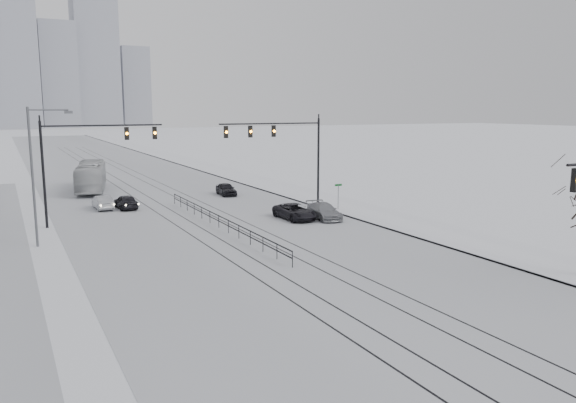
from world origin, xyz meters
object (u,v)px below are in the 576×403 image
Objects in this scene: sedan_sb_inner at (126,202)px; box_truck at (91,177)px; sedan_nb_right at (324,211)px; sedan_nb_front at (295,212)px; sedan_sb_outer at (103,202)px; sedan_nb_far at (226,189)px.

box_truck is at bearing -89.34° from sedan_sb_inner.
sedan_sb_inner is at bearing 106.07° from box_truck.
sedan_nb_right is at bearing 131.49° from box_truck.
sedan_sb_inner is 18.07m from sedan_nb_right.
sedan_sb_inner is 0.83× the size of sedan_nb_front.
sedan_nb_front is at bearing 128.38° from box_truck.
sedan_sb_inner is at bearing 144.96° from sedan_nb_right.
sedan_sb_outer is at bearing 97.62° from box_truck.
sedan_nb_far is at bearing 106.30° from sedan_nb_right.
sedan_nb_far is (10.87, 3.42, -0.00)m from sedan_sb_inner.
sedan_sb_outer is 0.84× the size of sedan_nb_front.
sedan_sb_inner is 0.99× the size of sedan_sb_outer.
sedan_nb_far is at bearing 152.83° from box_truck.
sedan_sb_outer is 0.33× the size of box_truck.
box_truck reaches higher than sedan_nb_front.
sedan_sb_inner is at bearing -158.42° from sedan_nb_far.
box_truck is (-14.57, 24.94, 0.94)m from sedan_nb_right.
sedan_nb_far is (-0.37, 14.55, 0.01)m from sedan_nb_front.
sedan_nb_right reaches higher than sedan_nb_far.
sedan_nb_front is 1.21× the size of sedan_nb_far.
sedan_nb_front is at bearing 135.84° from sedan_sb_outer.
sedan_nb_far is at bearing 89.30° from sedan_nb_front.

